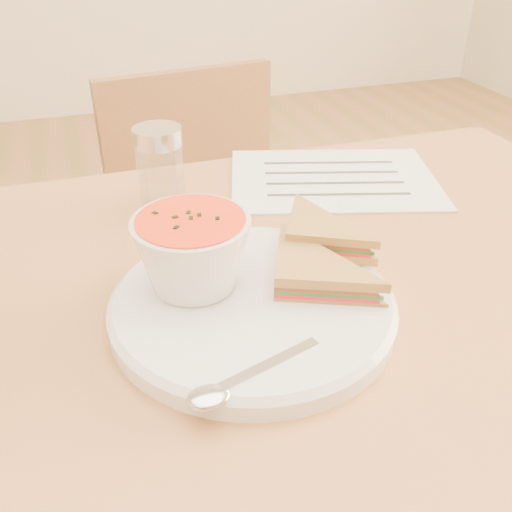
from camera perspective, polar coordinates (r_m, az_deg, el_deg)
name	(u,v)px	position (r m, az deg, el deg)	size (l,w,h in m)	color
chair_far	(225,286)	(1.18, -3.16, -2.98)	(0.36, 0.36, 0.80)	brown
plate	(253,307)	(0.54, -0.34, -5.07)	(0.27, 0.27, 0.02)	white
soup_bowl	(193,256)	(0.53, -6.32, 0.00)	(0.11, 0.11, 0.07)	white
sandwich_half_a	(274,293)	(0.51, 1.80, -3.70)	(0.10, 0.10, 0.03)	#BB9542
sandwich_half_b	(285,246)	(0.56, 2.95, 0.97)	(0.09, 0.09, 0.03)	#BB9542
spoon	(262,369)	(0.45, 0.59, -11.26)	(0.17, 0.03, 0.01)	silver
paper_menu	(333,179)	(0.80, 7.74, 7.67)	(0.28, 0.21, 0.00)	white
condiment_shaker	(160,170)	(0.71, -9.53, 8.50)	(0.06, 0.06, 0.11)	silver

